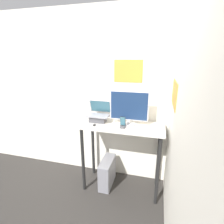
% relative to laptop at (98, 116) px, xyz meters
% --- Properties ---
extents(ground_plane, '(12.00, 12.00, 0.00)m').
position_rel_laptop_xyz_m(ground_plane, '(0.37, -0.32, -1.09)').
color(ground_plane, '#2D2B28').
extents(wall_back, '(6.00, 0.06, 2.60)m').
position_rel_laptop_xyz_m(wall_back, '(0.37, 0.27, 0.21)').
color(wall_back, silver).
rests_on(wall_back, ground_plane).
extents(wall_side_right, '(0.06, 6.00, 2.60)m').
position_rel_laptop_xyz_m(wall_side_right, '(1.03, -0.32, 0.21)').
color(wall_side_right, silver).
rests_on(wall_side_right, ground_plane).
extents(desk, '(1.14, 0.51, 1.01)m').
position_rel_laptop_xyz_m(desk, '(0.37, -0.07, -0.30)').
color(desk, beige).
rests_on(desk, ground_plane).
extents(laptop, '(0.33, 0.27, 0.29)m').
position_rel_laptop_xyz_m(laptop, '(0.00, 0.00, 0.00)').
color(laptop, '#4C4C51').
rests_on(laptop, desk).
extents(monitor, '(0.52, 0.18, 0.47)m').
position_rel_laptop_xyz_m(monitor, '(0.45, -0.02, 0.15)').
color(monitor, silver).
rests_on(monitor, desk).
extents(keyboard, '(0.26, 0.13, 0.02)m').
position_rel_laptop_xyz_m(keyboard, '(0.19, -0.20, -0.07)').
color(keyboard, white).
rests_on(keyboard, desk).
extents(mouse, '(0.04, 0.06, 0.03)m').
position_rel_laptop_xyz_m(mouse, '(0.01, -0.18, -0.07)').
color(mouse, '#262626').
rests_on(mouse, desk).
extents(cell_phone, '(0.08, 0.08, 0.16)m').
position_rel_laptop_xyz_m(cell_phone, '(0.39, -0.15, -0.04)').
color(cell_phone, '#4C4C51').
rests_on(cell_phone, desk).
extents(computer_tower, '(0.16, 0.44, 0.42)m').
position_rel_laptop_xyz_m(computer_tower, '(0.15, -0.07, -0.88)').
color(computer_tower, gray).
rests_on(computer_tower, ground_plane).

